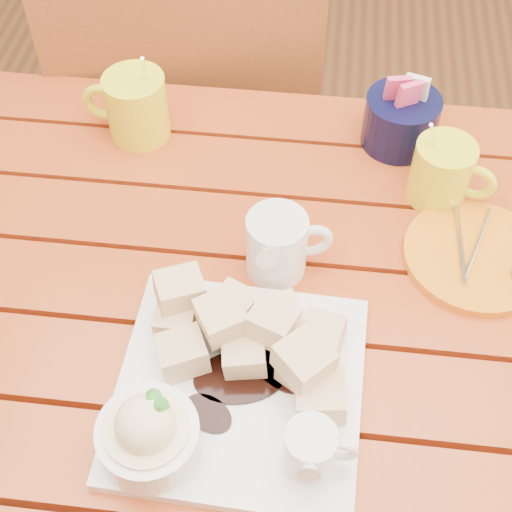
# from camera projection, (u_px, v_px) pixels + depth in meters

# --- Properties ---
(ground) EXTENTS (5.00, 5.00, 0.00)m
(ground) POSITION_uv_depth(u_px,v_px,m) (239.00, 502.00, 1.48)
(ground) COLOR brown
(ground) RESTS_ON ground
(table) EXTENTS (1.20, 0.79, 0.75)m
(table) POSITION_uv_depth(u_px,v_px,m) (230.00, 338.00, 0.97)
(table) COLOR #8F3D12
(table) RESTS_ON ground
(dessert_plate) EXTENTS (0.28, 0.28, 0.11)m
(dessert_plate) POSITION_uv_depth(u_px,v_px,m) (224.00, 387.00, 0.77)
(dessert_plate) COLOR white
(dessert_plate) RESTS_ON table
(coffee_mug_left) EXTENTS (0.13, 0.09, 0.15)m
(coffee_mug_left) POSITION_uv_depth(u_px,v_px,m) (135.00, 106.00, 1.03)
(coffee_mug_left) COLOR yellow
(coffee_mug_left) RESTS_ON table
(coffee_mug_right) EXTENTS (0.11, 0.08, 0.14)m
(coffee_mug_right) POSITION_uv_depth(u_px,v_px,m) (443.00, 172.00, 0.96)
(coffee_mug_right) COLOR yellow
(coffee_mug_right) RESTS_ON table
(cream_pitcher) EXTENTS (0.11, 0.09, 0.09)m
(cream_pitcher) POSITION_uv_depth(u_px,v_px,m) (279.00, 245.00, 0.88)
(cream_pitcher) COLOR white
(cream_pitcher) RESTS_ON table
(sugar_caddy) EXTENTS (0.11, 0.11, 0.12)m
(sugar_caddy) POSITION_uv_depth(u_px,v_px,m) (401.00, 120.00, 1.03)
(sugar_caddy) COLOR black
(sugar_caddy) RESTS_ON table
(orange_saucer) EXTENTS (0.19, 0.19, 0.02)m
(orange_saucer) POSITION_uv_depth(u_px,v_px,m) (477.00, 256.00, 0.92)
(orange_saucer) COLOR orange
(orange_saucer) RESTS_ON table
(chair_far) EXTENTS (0.53, 0.53, 0.97)m
(chair_far) POSITION_uv_depth(u_px,v_px,m) (193.00, 116.00, 1.41)
(chair_far) COLOR brown
(chair_far) RESTS_ON ground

